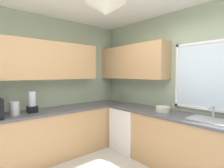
% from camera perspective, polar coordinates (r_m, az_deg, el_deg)
% --- Properties ---
extents(room_shell, '(4.02, 3.62, 2.73)m').
position_cam_1_polar(room_shell, '(2.91, -3.60, 9.50)').
color(room_shell, '#9EAD8E').
rests_on(room_shell, ground_plane).
extents(counter_run_left, '(0.65, 3.23, 0.90)m').
position_cam_1_polar(counter_run_left, '(3.53, -19.42, -15.10)').
color(counter_run_left, tan).
rests_on(counter_run_left, ground_plane).
extents(counter_run_back, '(3.11, 0.65, 0.90)m').
position_cam_1_polar(counter_run_back, '(3.13, 22.93, -17.63)').
color(counter_run_back, tan).
rests_on(counter_run_back, ground_plane).
extents(dishwasher, '(0.60, 0.60, 0.85)m').
position_cam_1_polar(dishwasher, '(3.77, 5.73, -14.14)').
color(dishwasher, white).
rests_on(dishwasher, ground_plane).
extents(kettle, '(0.15, 0.15, 0.21)m').
position_cam_1_polar(kettle, '(3.23, -29.03, -6.91)').
color(kettle, '#B7B7BC').
rests_on(kettle, counter_run_left).
extents(sink_assembly, '(0.53, 0.40, 0.19)m').
position_cam_1_polar(sink_assembly, '(2.88, 28.90, -10.04)').
color(sink_assembly, '#9EA0A5').
rests_on(sink_assembly, counter_run_back).
extents(bowl, '(0.24, 0.24, 0.09)m').
position_cam_1_polar(bowl, '(3.20, 16.04, -7.82)').
color(bowl, beige).
rests_on(bowl, counter_run_back).
extents(blender_appliance, '(0.15, 0.15, 0.36)m').
position_cam_1_polar(blender_appliance, '(3.30, -24.42, -5.61)').
color(blender_appliance, black).
rests_on(blender_appliance, counter_run_left).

